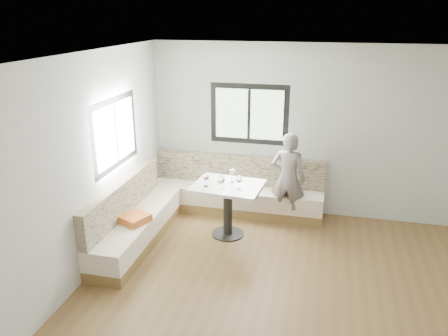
# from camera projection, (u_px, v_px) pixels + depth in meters

# --- Properties ---
(room) EXTENTS (5.01, 5.01, 2.81)m
(room) POSITION_uv_depth(u_px,v_px,m) (282.00, 186.00, 4.84)
(room) COLOR brown
(room) RESTS_ON ground
(banquette) EXTENTS (2.90, 2.80, 0.95)m
(banquette) POSITION_uv_depth(u_px,v_px,m) (195.00, 205.00, 6.96)
(banquette) COLOR brown
(banquette) RESTS_ON ground
(table) EXTENTS (1.07, 0.86, 0.83)m
(table) POSITION_uv_depth(u_px,v_px,m) (228.00, 198.00, 6.51)
(table) COLOR black
(table) RESTS_ON ground
(person) EXTENTS (0.58, 0.41, 1.50)m
(person) POSITION_uv_depth(u_px,v_px,m) (288.00, 178.00, 6.89)
(person) COLOR slate
(person) RESTS_ON ground
(olive_ramekin) EXTENTS (0.11, 0.11, 0.05)m
(olive_ramekin) POSITION_uv_depth(u_px,v_px,m) (221.00, 180.00, 6.56)
(olive_ramekin) COLOR white
(olive_ramekin) RESTS_ON table
(wine_glass_a) EXTENTS (0.10, 0.10, 0.21)m
(wine_glass_a) POSITION_uv_depth(u_px,v_px,m) (206.00, 177.00, 6.33)
(wine_glass_a) COLOR white
(wine_glass_a) RESTS_ON table
(wine_glass_b) EXTENTS (0.10, 0.10, 0.21)m
(wine_glass_b) POSITION_uv_depth(u_px,v_px,m) (222.00, 180.00, 6.23)
(wine_glass_b) COLOR white
(wine_glass_b) RESTS_ON table
(wine_glass_c) EXTENTS (0.10, 0.10, 0.21)m
(wine_glass_c) POSITION_uv_depth(u_px,v_px,m) (239.00, 179.00, 6.24)
(wine_glass_c) COLOR white
(wine_glass_c) RESTS_ON table
(wine_glass_d) EXTENTS (0.10, 0.10, 0.21)m
(wine_glass_d) POSITION_uv_depth(u_px,v_px,m) (232.00, 173.00, 6.50)
(wine_glass_d) COLOR white
(wine_glass_d) RESTS_ON table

